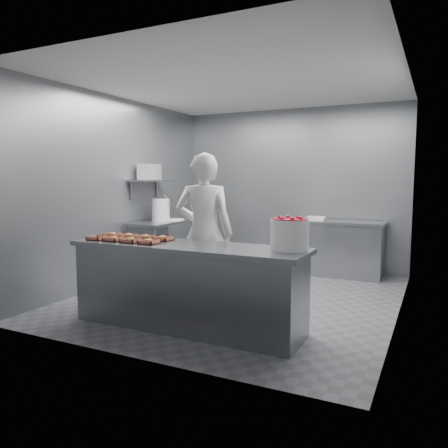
{
  "coord_description": "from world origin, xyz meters",
  "views": [
    {
      "loc": [
        2.36,
        -5.25,
        1.6
      ],
      "look_at": [
        -0.13,
        -0.2,
        1.0
      ],
      "focal_mm": 35.0,
      "sensor_mm": 36.0,
      "label": 1
    }
  ],
  "objects": [
    {
      "name": "appliance",
      "position": [
        -1.82,
        0.53,
        1.69
      ],
      "size": [
        0.37,
        0.4,
        0.25
      ],
      "primitive_type": "cube",
      "rotation": [
        0.0,
        0.0,
        0.27
      ],
      "color": "gray",
      "rests_on": "wall_shelf"
    },
    {
      "name": "tray_2",
      "position": [
        -0.62,
        -1.48,
        0.92
      ],
      "size": [
        0.19,
        0.18,
        0.06
      ],
      "color": "tan",
      "rests_on": "service_counter"
    },
    {
      "name": "bucket_lid",
      "position": [
        -1.51,
        0.79,
        0.91
      ],
      "size": [
        0.4,
        0.4,
        0.02
      ],
      "primitive_type": "cylinder",
      "rotation": [
        0.0,
        0.0,
        -0.4
      ],
      "color": "white",
      "rests_on": "prep_table"
    },
    {
      "name": "tray_3",
      "position": [
        -0.38,
        -1.48,
        0.92
      ],
      "size": [
        0.19,
        0.18,
        0.06
      ],
      "color": "tan",
      "rests_on": "service_counter"
    },
    {
      "name": "tray_5",
      "position": [
        -0.86,
        -1.22,
        0.92
      ],
      "size": [
        0.19,
        0.18,
        0.06
      ],
      "color": "tan",
      "rests_on": "service_counter"
    },
    {
      "name": "floor",
      "position": [
        0.0,
        0.0,
        0.0
      ],
      "size": [
        4.5,
        4.5,
        0.0
      ],
      "primitive_type": "plane",
      "color": "#4C4C51",
      "rests_on": "ground"
    },
    {
      "name": "tray_6",
      "position": [
        -0.62,
        -1.22,
        0.92
      ],
      "size": [
        0.19,
        0.18,
        0.06
      ],
      "color": "tan",
      "rests_on": "service_counter"
    },
    {
      "name": "glaze_bucket",
      "position": [
        -1.67,
        0.62,
        1.09
      ],
      "size": [
        0.3,
        0.28,
        0.44
      ],
      "color": "white",
      "rests_on": "prep_table"
    },
    {
      "name": "ceiling",
      "position": [
        0.0,
        0.0,
        2.8
      ],
      "size": [
        4.5,
        4.5,
        0.0
      ],
      "primitive_type": "plane",
      "rotation": [
        3.14,
        0.0,
        0.0
      ],
      "color": "white",
      "rests_on": "wall_back"
    },
    {
      "name": "service_counter",
      "position": [
        0.0,
        -1.35,
        0.45
      ],
      "size": [
        2.6,
        0.7,
        0.9
      ],
      "color": "slate",
      "rests_on": "ground"
    },
    {
      "name": "strawberry_tub",
      "position": [
        1.08,
        -1.21,
        1.06
      ],
      "size": [
        0.37,
        0.37,
        0.31
      ],
      "color": "white",
      "rests_on": "service_counter"
    },
    {
      "name": "wall_shelf",
      "position": [
        -1.82,
        0.6,
        1.55
      ],
      "size": [
        0.35,
        0.9,
        0.03
      ],
      "primitive_type": "cube",
      "color": "slate",
      "rests_on": "wall_left"
    },
    {
      "name": "tray_0",
      "position": [
        -1.1,
        -1.48,
        0.92
      ],
      "size": [
        0.19,
        0.18,
        0.04
      ],
      "color": "tan",
      "rests_on": "service_counter"
    },
    {
      "name": "prep_table",
      "position": [
        -1.65,
        0.6,
        0.59
      ],
      "size": [
        0.6,
        1.2,
        0.9
      ],
      "color": "slate",
      "rests_on": "ground"
    },
    {
      "name": "wall_left",
      "position": [
        -2.0,
        0.0,
        1.4
      ],
      "size": [
        0.04,
        4.5,
        2.8
      ],
      "primitive_type": "cube",
      "color": "slate",
      "rests_on": "ground"
    },
    {
      "name": "paper_stack",
      "position": [
        0.55,
        1.9,
        0.93
      ],
      "size": [
        0.3,
        0.22,
        0.06
      ],
      "primitive_type": "cube",
      "rotation": [
        0.0,
        0.0,
        -0.01
      ],
      "color": "silver",
      "rests_on": "back_counter"
    },
    {
      "name": "tray_1",
      "position": [
        -0.86,
        -1.48,
        0.92
      ],
      "size": [
        0.19,
        0.18,
        0.06
      ],
      "color": "tan",
      "rests_on": "service_counter"
    },
    {
      "name": "back_counter",
      "position": [
        0.9,
        1.9,
        0.45
      ],
      "size": [
        1.5,
        0.6,
        0.9
      ],
      "color": "slate",
      "rests_on": "ground"
    },
    {
      "name": "wall_back",
      "position": [
        0.0,
        2.25,
        1.4
      ],
      "size": [
        4.0,
        0.04,
        2.8
      ],
      "primitive_type": "cube",
      "color": "slate",
      "rests_on": "ground"
    },
    {
      "name": "tray_7",
      "position": [
        -0.38,
        -1.22,
        0.92
      ],
      "size": [
        0.19,
        0.18,
        0.06
      ],
      "color": "tan",
      "rests_on": "service_counter"
    },
    {
      "name": "wall_right",
      "position": [
        2.0,
        0.0,
        1.4
      ],
      "size": [
        0.04,
        4.5,
        2.8
      ],
      "primitive_type": "cube",
      "color": "slate",
      "rests_on": "ground"
    },
    {
      "name": "tray_4",
      "position": [
        -1.1,
        -1.22,
        0.92
      ],
      "size": [
        0.19,
        0.18,
        0.06
      ],
      "color": "tan",
      "rests_on": "service_counter"
    },
    {
      "name": "rag",
      "position": [
        -1.64,
        0.68,
        0.91
      ],
      "size": [
        0.16,
        0.15,
        0.02
      ],
      "primitive_type": "cube",
      "rotation": [
        0.0,
        0.0,
        -0.34
      ],
      "color": "#CCB28C",
      "rests_on": "prep_table"
    },
    {
      "name": "worker",
      "position": [
        -0.12,
        -0.75,
        0.94
      ],
      "size": [
        0.79,
        0.63,
        1.89
      ],
      "primitive_type": "imported",
      "rotation": [
        0.0,
        0.0,
        3.43
      ],
      "color": "white",
      "rests_on": "ground"
    }
  ]
}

